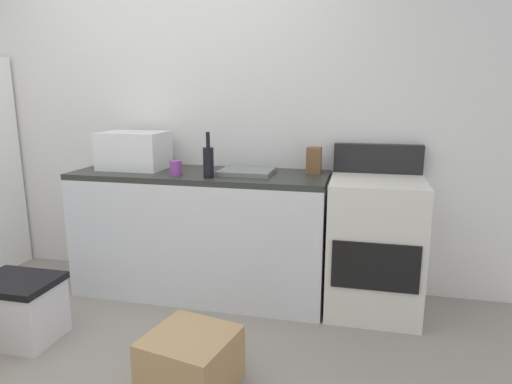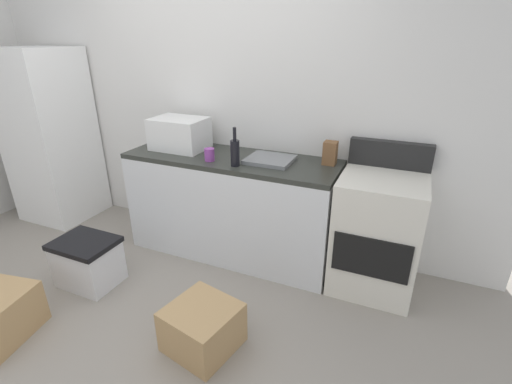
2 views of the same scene
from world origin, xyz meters
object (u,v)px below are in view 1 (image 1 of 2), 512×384
(wine_bottle, at_px, (208,161))
(storage_bin, at_px, (19,309))
(knife_block, at_px, (314,160))
(cardboard_box_large, at_px, (191,362))
(microwave, at_px, (134,150))
(stove_oven, at_px, (374,243))
(coffee_mug, at_px, (176,168))

(wine_bottle, xyz_separation_m, storage_bin, (-0.96, -0.69, -0.82))
(knife_block, distance_m, cardboard_box_large, 1.56)
(microwave, height_order, knife_block, microwave)
(microwave, bearing_deg, storage_bin, -108.87)
(wine_bottle, relative_size, knife_block, 1.67)
(cardboard_box_large, bearing_deg, microwave, 127.10)
(knife_block, distance_m, storage_bin, 2.07)
(microwave, relative_size, wine_bottle, 1.53)
(wine_bottle, xyz_separation_m, cardboard_box_large, (0.20, -0.90, -0.86))
(storage_bin, bearing_deg, stove_oven, 23.35)
(stove_oven, relative_size, coffee_mug, 11.00)
(stove_oven, bearing_deg, coffee_mug, -173.12)
(cardboard_box_large, xyz_separation_m, storage_bin, (-1.16, 0.20, 0.05))
(cardboard_box_large, distance_m, storage_bin, 1.18)
(coffee_mug, bearing_deg, storage_bin, -134.80)
(coffee_mug, bearing_deg, cardboard_box_large, -64.53)
(stove_oven, bearing_deg, storage_bin, -156.65)
(stove_oven, height_order, knife_block, stove_oven)
(cardboard_box_large, relative_size, storage_bin, 0.88)
(stove_oven, xyz_separation_m, wine_bottle, (-1.09, -0.19, 0.54))
(stove_oven, bearing_deg, knife_block, 162.39)
(stove_oven, distance_m, wine_bottle, 1.23)
(wine_bottle, bearing_deg, stove_oven, 9.93)
(stove_oven, xyz_separation_m, microwave, (-1.74, 0.03, 0.57))
(wine_bottle, bearing_deg, coffee_mug, 173.06)
(microwave, relative_size, coffee_mug, 4.60)
(wine_bottle, xyz_separation_m, coffee_mug, (-0.24, 0.03, -0.06))
(stove_oven, relative_size, storage_bin, 2.39)
(cardboard_box_large, bearing_deg, storage_bin, 170.01)
(storage_bin, bearing_deg, cardboard_box_large, -9.99)
(stove_oven, height_order, coffee_mug, stove_oven)
(wine_bottle, distance_m, knife_block, 0.73)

